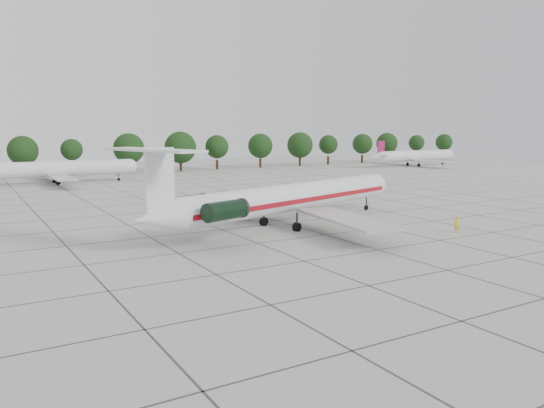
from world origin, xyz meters
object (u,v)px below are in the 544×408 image
(main_airliner, at_px, (283,198))
(ground_crew, at_px, (457,225))
(bg_airliner_e, at_px, (415,156))
(bg_airliner_c, at_px, (60,169))

(main_airliner, bearing_deg, ground_crew, -56.66)
(main_airliner, xyz_separation_m, bg_airliner_e, (83.18, 61.55, -0.37))
(bg_airliner_e, bearing_deg, ground_crew, -133.27)
(bg_airliner_e, bearing_deg, main_airliner, -143.50)
(main_airliner, relative_size, bg_airliner_c, 1.38)
(bg_airliner_c, bearing_deg, bg_airliner_e, -0.29)
(ground_crew, xyz_separation_m, bg_airliner_e, (68.93, 73.22, 2.05))
(bg_airliner_c, height_order, bg_airliner_e, same)
(ground_crew, distance_m, bg_airliner_e, 100.58)
(ground_crew, relative_size, bg_airliner_c, 0.06)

